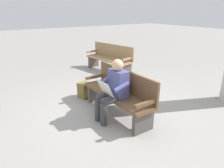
# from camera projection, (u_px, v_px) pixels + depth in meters

# --- Properties ---
(ground_plane) EXTENTS (40.00, 40.00, 0.00)m
(ground_plane) POSITION_uv_depth(u_px,v_px,m) (116.00, 113.00, 4.23)
(ground_plane) COLOR gray
(bench_near) EXTENTS (1.80, 0.50, 0.90)m
(bench_near) POSITION_uv_depth(u_px,v_px,m) (119.00, 92.00, 4.10)
(bench_near) COLOR brown
(bench_near) RESTS_ON ground
(person_seated) EXTENTS (0.57, 0.58, 1.18)m
(person_seated) POSITION_uv_depth(u_px,v_px,m) (113.00, 89.00, 3.83)
(person_seated) COLOR #474C84
(person_seated) RESTS_ON ground
(backpack) EXTENTS (0.34, 0.33, 0.37)m
(backpack) POSITION_uv_depth(u_px,v_px,m) (85.00, 90.00, 4.94)
(backpack) COLOR brown
(backpack) RESTS_ON ground
(bench_far) EXTENTS (1.86, 0.84, 0.90)m
(bench_far) POSITION_uv_depth(u_px,v_px,m) (110.00, 58.00, 7.00)
(bench_far) COLOR #9E7A51
(bench_far) RESTS_ON ground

